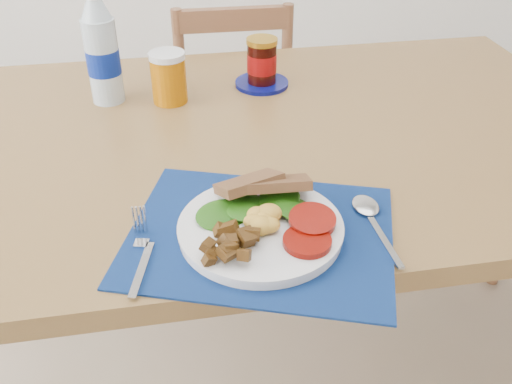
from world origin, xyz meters
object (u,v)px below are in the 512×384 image
(chair_far, at_px, (232,94))
(breakfast_plate, at_px, (258,226))
(water_bottle, at_px, (102,54))
(jam_on_saucer, at_px, (262,65))
(juice_glass, at_px, (169,79))

(chair_far, bearing_deg, breakfast_plate, 86.02)
(water_bottle, height_order, jam_on_saucer, water_bottle)
(chair_far, xyz_separation_m, water_bottle, (-0.34, -0.47, 0.34))
(water_bottle, relative_size, juice_glass, 2.30)
(chair_far, bearing_deg, jam_on_saucer, 93.17)
(chair_far, distance_m, breakfast_plate, 1.04)
(juice_glass, distance_m, jam_on_saucer, 0.22)
(water_bottle, xyz_separation_m, juice_glass, (0.14, -0.03, -0.05))
(breakfast_plate, relative_size, jam_on_saucer, 2.00)
(breakfast_plate, xyz_separation_m, water_bottle, (-0.24, 0.54, 0.09))
(jam_on_saucer, bearing_deg, breakfast_plate, -101.01)
(chair_far, xyz_separation_m, juice_glass, (-0.20, -0.50, 0.28))
(chair_far, relative_size, water_bottle, 4.12)
(breakfast_plate, distance_m, jam_on_saucer, 0.57)
(water_bottle, bearing_deg, chair_far, 54.63)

